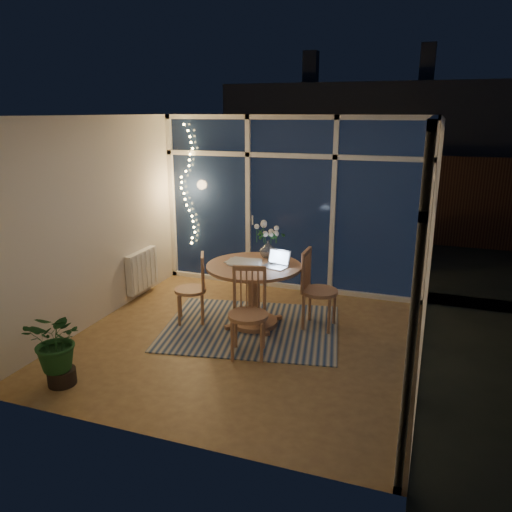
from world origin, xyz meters
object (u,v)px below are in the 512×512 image
dining_table (254,295)px  chair_right (320,289)px  laptop (275,259)px  flower_vase (268,250)px  chair_front (248,313)px  potted_plant (59,350)px  chair_left (190,288)px

dining_table → chair_right: chair_right is taller
laptop → flower_vase: bearing=133.0°
chair_front → laptop: 0.89m
potted_plant → chair_right: bearing=46.0°
chair_front → potted_plant: size_ratio=1.33×
chair_right → potted_plant: (-2.13, -2.21, -0.13)m
dining_table → potted_plant: size_ratio=1.56×
chair_front → dining_table: bearing=90.1°
laptop → potted_plant: (-1.61, -2.00, -0.54)m
dining_table → chair_right: size_ratio=1.16×
chair_right → chair_front: size_ratio=1.01×
flower_vase → chair_left: bearing=-148.3°
dining_table → laptop: laptop is taller
chair_right → potted_plant: chair_right is taller
laptop → chair_right: bearing=35.9°
chair_right → chair_front: 1.16m
dining_table → chair_left: bearing=-168.1°
chair_front → flower_vase: bearing=82.3°
laptop → chair_front: bearing=-80.0°
laptop → flower_vase: laptop is taller
dining_table → chair_front: bearing=-74.8°
laptop → flower_vase: 0.43m
dining_table → chair_front: (0.22, -0.80, 0.10)m
chair_right → chair_front: chair_right is taller
flower_vase → dining_table: bearing=-99.9°
dining_table → chair_right: bearing=14.4°
dining_table → flower_vase: bearing=80.1°
dining_table → laptop: bearing=-1.5°
potted_plant → dining_table: bearing=56.3°
dining_table → potted_plant: 2.41m
flower_vase → chair_front: bearing=-82.5°
chair_left → laptop: size_ratio=3.08×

